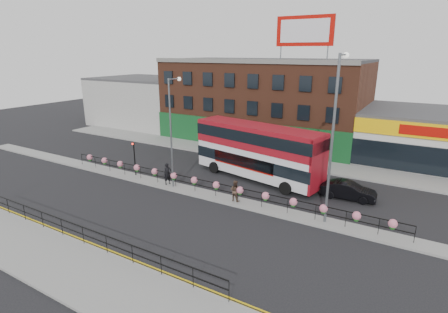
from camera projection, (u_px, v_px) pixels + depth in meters
The scene contains 19 objects.
ground at pixel (205, 195), 28.29m from camera, with size 120.00×120.00×0.00m, color black.
south_pavement at pixel (79, 271), 18.38m from camera, with size 60.00×4.00×0.15m, color gray.
north_pavement at pixel (266, 157), 38.16m from camera, with size 60.00×4.00×0.15m, color gray.
median at pixel (205, 194), 28.27m from camera, with size 60.00×1.60×0.15m, color gray.
yellow_line_inner at pixel (113, 252), 20.29m from camera, with size 60.00×0.10×0.01m, color gold.
yellow_line_outer at pixel (111, 253), 20.14m from camera, with size 60.00×0.10×0.01m, color gold.
brick_building at pixel (264, 100), 45.22m from camera, with size 25.00×12.21×10.30m.
supermarket at pixel (440, 137), 36.15m from camera, with size 15.00×12.25×5.30m.
warehouse_west at pixel (147, 101), 55.54m from camera, with size 15.50×12.00×7.30m.
billboard at pixel (305, 31), 35.64m from camera, with size 6.00×0.29×4.40m.
median_railing at pixel (205, 183), 27.99m from camera, with size 30.04×0.56×1.23m.
south_railing at pixel (83, 231), 20.66m from camera, with size 20.04×0.05×1.12m.
double_decker_bus at pixel (258, 147), 31.03m from camera, with size 12.60×5.25×4.97m.
car at pixel (348, 191), 27.41m from camera, with size 4.30×1.74×1.39m, color black.
pedestrian_a at pixel (168, 174), 29.98m from camera, with size 0.70×0.81×1.89m, color black.
pedestrian_b at pixel (235, 191), 26.64m from camera, with size 0.82×0.64×1.66m, color #493629.
lamp_column_west at pixel (172, 124), 28.42m from camera, with size 0.32×1.59×9.04m.
lamp_column_east at pixel (334, 126), 21.94m from camera, with size 0.39×1.93×10.98m.
traffic_light_median at pixel (134, 151), 31.80m from camera, with size 0.15×0.28×3.65m.
Camera 1 is at (14.63, -21.77, 11.15)m, focal length 28.00 mm.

